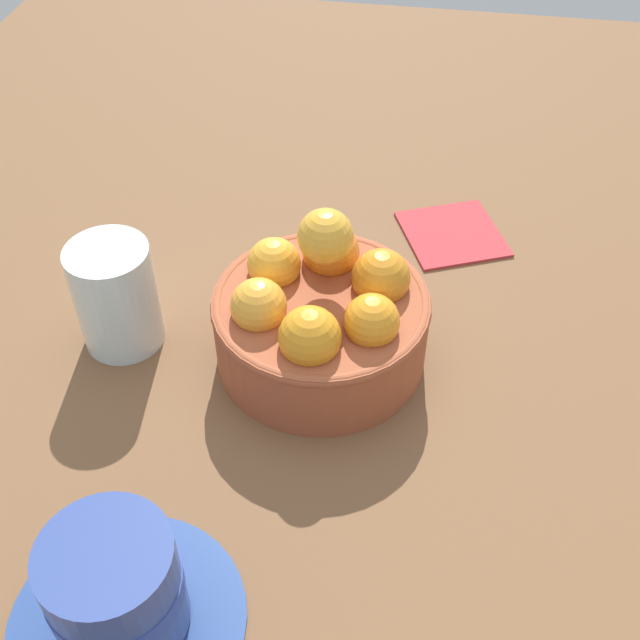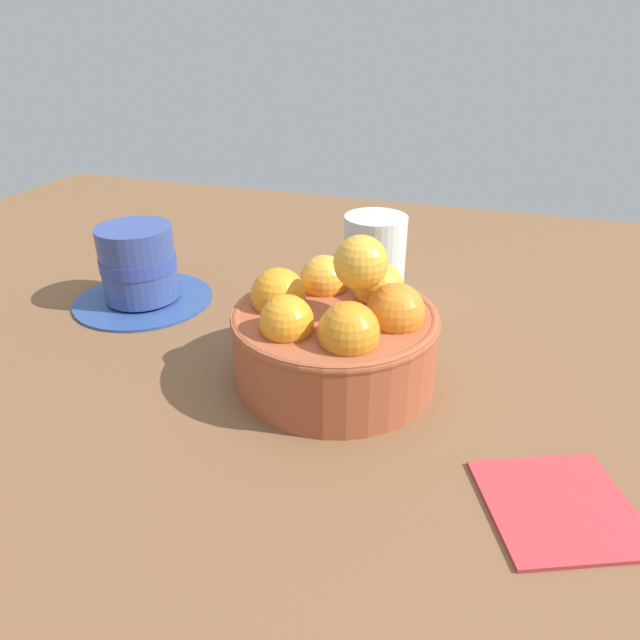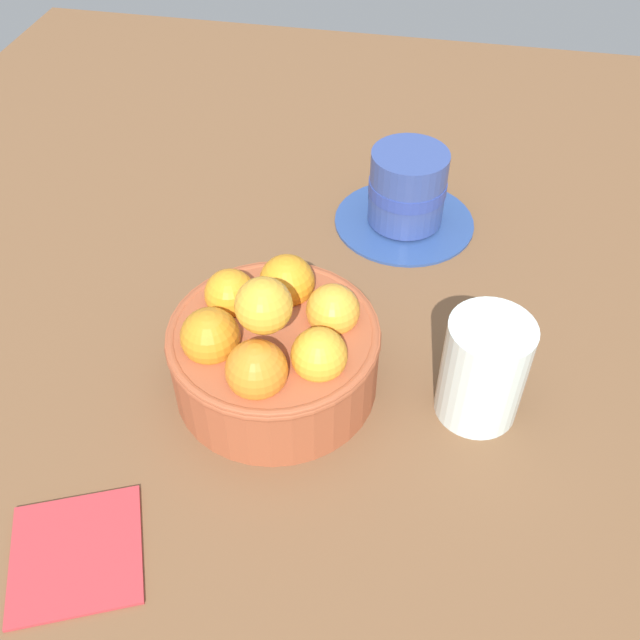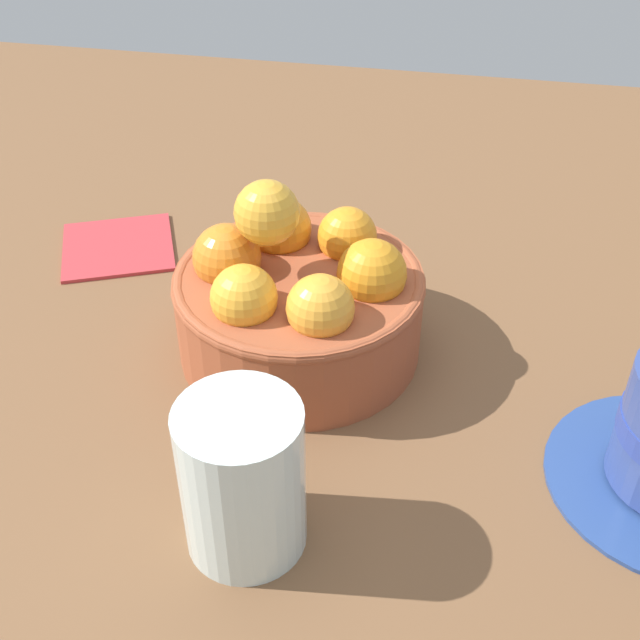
# 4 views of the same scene
# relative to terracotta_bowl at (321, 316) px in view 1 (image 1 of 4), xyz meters

# --- Properties ---
(ground_plane) EXTENTS (1.42, 1.10, 0.03)m
(ground_plane) POSITION_rel_terracotta_bowl_xyz_m (0.00, -0.00, -0.06)
(ground_plane) COLOR brown
(terracotta_bowl) EXTENTS (0.17, 0.17, 0.13)m
(terracotta_bowl) POSITION_rel_terracotta_bowl_xyz_m (0.00, 0.00, 0.00)
(terracotta_bowl) COLOR #9E4C2D
(terracotta_bowl) RESTS_ON ground_plane
(coffee_cup) EXTENTS (0.15, 0.15, 0.08)m
(coffee_cup) POSITION_rel_terracotta_bowl_xyz_m (0.24, -0.08, -0.01)
(coffee_cup) COLOR navy
(coffee_cup) RESTS_ON ground_plane
(water_glass) EXTENTS (0.07, 0.07, 0.09)m
(water_glass) POSITION_rel_terracotta_bowl_xyz_m (0.01, -0.17, 0.00)
(water_glass) COLOR silver
(water_glass) RESTS_ON ground_plane
(folded_napkin) EXTENTS (0.12, 0.12, 0.01)m
(folded_napkin) POSITION_rel_terracotta_bowl_xyz_m (-0.18, 0.10, -0.04)
(folded_napkin) COLOR #B23338
(folded_napkin) RESTS_ON ground_plane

